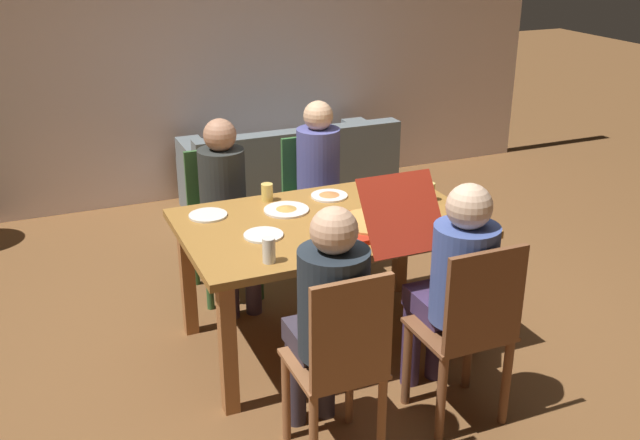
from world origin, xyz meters
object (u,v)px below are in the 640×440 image
person_1 (226,198)px  chair_2 (341,364)px  dining_table (327,236)px  chair_1 (221,219)px  person_0 (322,177)px  pizza_box_0 (377,222)px  person_3 (456,279)px  drinking_glass_2 (430,192)px  plate_3 (208,215)px  drinking_glass_1 (390,192)px  person_2 (329,310)px  drinking_glass_0 (269,250)px  plate_2 (329,195)px  plate_0 (286,209)px  couch (289,175)px  chair_3 (469,330)px  drinking_glass_3 (267,192)px  plate_1 (263,235)px  chair_0 (314,201)px

person_1 → chair_2: size_ratio=1.20×
dining_table → chair_1: (-0.36, 0.91, -0.18)m
person_0 → pizza_box_0: size_ratio=1.89×
person_3 → drinking_glass_2: bearing=67.4°
dining_table → person_1: size_ratio=1.36×
person_1 → plate_3: size_ratio=5.52×
person_1 → chair_1: bearing=90.0°
person_1 → drinking_glass_1: person_1 is taller
person_1 → person_2: size_ratio=0.96×
dining_table → drinking_glass_2: drinking_glass_2 is taller
person_3 → plate_3: 1.44m
pizza_box_0 → drinking_glass_0: size_ratio=5.11×
chair_1 → chair_2: size_ratio=0.95×
plate_2 → drinking_glass_2: (0.52, -0.28, 0.04)m
pizza_box_0 → plate_3: 0.95m
plate_0 → plate_3: plate_0 is taller
plate_3 → couch: size_ratio=0.12×
chair_3 → person_1: bearing=111.7°
person_2 → couch: (0.93, 2.98, -0.44)m
person_1 → chair_3: person_1 is taller
chair_2 → person_2: size_ratio=0.80×
person_0 → chair_3: (0.00, -1.77, -0.19)m
dining_table → drinking_glass_1: (0.45, 0.13, 0.15)m
chair_1 → person_2: bearing=-90.0°
drinking_glass_1 → person_1: bearing=142.1°
person_3 → plate_2: bearing=98.3°
drinking_glass_2 → drinking_glass_3: bearing=157.5°
couch → plate_2: bearing=-103.0°
plate_3 → drinking_glass_1: drinking_glass_1 is taller
chair_3 → plate_0: 1.28m
plate_1 → plate_3: size_ratio=0.97×
chair_1 → plate_2: size_ratio=4.29×
drinking_glass_1 → drinking_glass_3: 0.72m
couch → chair_2: bearing=-106.6°
chair_0 → person_3: bearing=-90.0°
pizza_box_0 → plate_3: (-0.77, 0.55, -0.04)m
chair_0 → drinking_glass_2: 1.04m
plate_3 → drinking_glass_3: (0.38, 0.10, 0.05)m
chair_1 → couch: (0.93, 1.22, -0.21)m
dining_table → person_0: (0.32, 0.83, 0.04)m
pizza_box_0 → plate_0: (-0.34, 0.46, -0.04)m
dining_table → plate_2: size_ratio=7.36×
pizza_box_0 → drinking_glass_0: bearing=-168.2°
drinking_glass_2 → chair_0: bearing=110.9°
person_3 → drinking_glass_0: bearing=152.1°
person_1 → drinking_glass_1: (0.81, -0.63, 0.13)m
drinking_glass_1 → couch: 2.08m
chair_0 → drinking_glass_2: (0.35, -0.92, 0.33)m
chair_2 → chair_3: (0.68, 0.04, -0.01)m
chair_3 → drinking_glass_2: 1.09m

